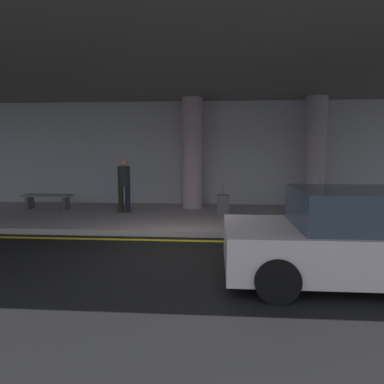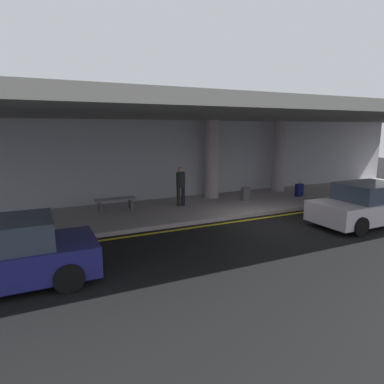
{
  "view_description": "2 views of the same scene",
  "coord_description": "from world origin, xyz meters",
  "px_view_note": "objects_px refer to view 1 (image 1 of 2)",
  "views": [
    {
      "loc": [
        0.81,
        -7.0,
        2.12
      ],
      "look_at": [
        0.2,
        1.55,
        1.04
      ],
      "focal_mm": 31.85,
      "sensor_mm": 36.0,
      "label": 1
    },
    {
      "loc": [
        -7.6,
        -9.34,
        3.4
      ],
      "look_at": [
        -2.11,
        2.19,
        0.96
      ],
      "focal_mm": 31.03,
      "sensor_mm": 36.0,
      "label": 2
    }
  ],
  "objects_px": {
    "traveler_with_luggage": "(124,182)",
    "car_silver": "(357,238)",
    "support_column_left_mid": "(314,154)",
    "suitcase_upright_primary": "(327,208)",
    "suitcase_upright_secondary": "(223,205)",
    "support_column_far_left": "(192,154)",
    "bench_metal": "(48,198)"
  },
  "relations": [
    {
      "from": "traveler_with_luggage",
      "to": "car_silver",
      "type": "bearing_deg",
      "value": -136.27
    },
    {
      "from": "support_column_left_mid",
      "to": "traveler_with_luggage",
      "type": "xyz_separation_m",
      "value": [
        -6.07,
        -1.02,
        -0.86
      ]
    },
    {
      "from": "support_column_left_mid",
      "to": "car_silver",
      "type": "relative_size",
      "value": 0.89
    },
    {
      "from": "car_silver",
      "to": "suitcase_upright_primary",
      "type": "xyz_separation_m",
      "value": [
        0.92,
        4.34,
        -0.25
      ]
    },
    {
      "from": "car_silver",
      "to": "suitcase_upright_secondary",
      "type": "xyz_separation_m",
      "value": [
        -2.02,
        4.63,
        -0.25
      ]
    },
    {
      "from": "support_column_left_mid",
      "to": "car_silver",
      "type": "xyz_separation_m",
      "value": [
        -0.96,
        -5.98,
        -1.26
      ]
    },
    {
      "from": "support_column_far_left",
      "to": "car_silver",
      "type": "relative_size",
      "value": 0.89
    },
    {
      "from": "suitcase_upright_primary",
      "to": "traveler_with_luggage",
      "type": "bearing_deg",
      "value": 162.07
    },
    {
      "from": "suitcase_upright_primary",
      "to": "suitcase_upright_secondary",
      "type": "xyz_separation_m",
      "value": [
        -2.94,
        0.3,
        0.0
      ]
    },
    {
      "from": "bench_metal",
      "to": "car_silver",
      "type": "bearing_deg",
      "value": -34.49
    },
    {
      "from": "support_column_left_mid",
      "to": "bench_metal",
      "type": "xyz_separation_m",
      "value": [
        -8.77,
        -0.62,
        -1.47
      ]
    },
    {
      "from": "car_silver",
      "to": "traveler_with_luggage",
      "type": "xyz_separation_m",
      "value": [
        -5.11,
        4.96,
        0.4
      ]
    },
    {
      "from": "support_column_far_left",
      "to": "bench_metal",
      "type": "relative_size",
      "value": 2.28
    },
    {
      "from": "suitcase_upright_secondary",
      "to": "bench_metal",
      "type": "relative_size",
      "value": 0.56
    },
    {
      "from": "suitcase_upright_secondary",
      "to": "bench_metal",
      "type": "bearing_deg",
      "value": -174.16
    },
    {
      "from": "support_column_left_mid",
      "to": "traveler_with_luggage",
      "type": "distance_m",
      "value": 6.21
    },
    {
      "from": "traveler_with_luggage",
      "to": "bench_metal",
      "type": "relative_size",
      "value": 1.05
    },
    {
      "from": "support_column_far_left",
      "to": "car_silver",
      "type": "distance_m",
      "value": 6.83
    },
    {
      "from": "car_silver",
      "to": "suitcase_upright_secondary",
      "type": "relative_size",
      "value": 4.56
    },
    {
      "from": "traveler_with_luggage",
      "to": "suitcase_upright_primary",
      "type": "distance_m",
      "value": 6.09
    },
    {
      "from": "support_column_far_left",
      "to": "support_column_left_mid",
      "type": "distance_m",
      "value": 4.0
    },
    {
      "from": "car_silver",
      "to": "bench_metal",
      "type": "distance_m",
      "value": 9.48
    },
    {
      "from": "support_column_far_left",
      "to": "traveler_with_luggage",
      "type": "distance_m",
      "value": 2.46
    },
    {
      "from": "support_column_far_left",
      "to": "traveler_with_luggage",
      "type": "bearing_deg",
      "value": -153.69
    },
    {
      "from": "support_column_left_mid",
      "to": "support_column_far_left",
      "type": "bearing_deg",
      "value": 180.0
    },
    {
      "from": "support_column_left_mid",
      "to": "traveler_with_luggage",
      "type": "bearing_deg",
      "value": -170.44
    },
    {
      "from": "traveler_with_luggage",
      "to": "suitcase_upright_secondary",
      "type": "xyz_separation_m",
      "value": [
        3.09,
        -0.33,
        -0.65
      ]
    },
    {
      "from": "support_column_far_left",
      "to": "bench_metal",
      "type": "xyz_separation_m",
      "value": [
        -4.77,
        -0.62,
        -1.47
      ]
    },
    {
      "from": "car_silver",
      "to": "suitcase_upright_primary",
      "type": "bearing_deg",
      "value": -105.27
    },
    {
      "from": "car_silver",
      "to": "support_column_left_mid",
      "type": "bearing_deg",
      "value": -102.45
    },
    {
      "from": "support_column_left_mid",
      "to": "suitcase_upright_secondary",
      "type": "height_order",
      "value": "support_column_left_mid"
    },
    {
      "from": "bench_metal",
      "to": "suitcase_upright_secondary",
      "type": "bearing_deg",
      "value": -7.2
    }
  ]
}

